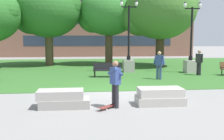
{
  "coord_description": "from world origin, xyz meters",
  "views": [
    {
      "loc": [
        -1.19,
        -12.11,
        2.5
      ],
      "look_at": [
        -0.05,
        -1.4,
        1.2
      ],
      "focal_mm": 42.0,
      "sensor_mm": 36.0,
      "label": 1
    }
  ],
  "objects_px": {
    "lamp_post_left": "(191,59)",
    "concrete_block_left": "(160,96)",
    "person_bystander_far_lawn": "(159,64)",
    "concrete_block_center": "(63,99)",
    "park_bench_near_left": "(107,69)",
    "skateboard": "(108,106)",
    "lamp_post_right": "(129,58)",
    "person_bystander_near_lawn": "(199,61)",
    "person_skateboarder": "(115,81)"
  },
  "relations": [
    {
      "from": "concrete_block_left",
      "to": "skateboard",
      "type": "bearing_deg",
      "value": -168.84
    },
    {
      "from": "person_bystander_near_lawn",
      "to": "person_bystander_far_lawn",
      "type": "bearing_deg",
      "value": -154.74
    },
    {
      "from": "concrete_block_left",
      "to": "lamp_post_right",
      "type": "bearing_deg",
      "value": 87.49
    },
    {
      "from": "lamp_post_left",
      "to": "concrete_block_left",
      "type": "bearing_deg",
      "value": -118.86
    },
    {
      "from": "person_skateboarder",
      "to": "person_bystander_far_lawn",
      "type": "distance_m",
      "value": 7.08
    },
    {
      "from": "concrete_block_left",
      "to": "lamp_post_right",
      "type": "xyz_separation_m",
      "value": [
        0.42,
        9.64,
        0.77
      ]
    },
    {
      "from": "park_bench_near_left",
      "to": "concrete_block_center",
      "type": "bearing_deg",
      "value": -107.22
    },
    {
      "from": "skateboard",
      "to": "lamp_post_right",
      "type": "xyz_separation_m",
      "value": [
        2.44,
        10.04,
        0.99
      ]
    },
    {
      "from": "person_skateboarder",
      "to": "lamp_post_left",
      "type": "relative_size",
      "value": 0.34
    },
    {
      "from": "skateboard",
      "to": "person_bystander_near_lawn",
      "type": "height_order",
      "value": "person_bystander_near_lawn"
    },
    {
      "from": "concrete_block_center",
      "to": "lamp_post_right",
      "type": "bearing_deg",
      "value": 67.17
    },
    {
      "from": "concrete_block_center",
      "to": "person_bystander_near_lawn",
      "type": "distance_m",
      "value": 11.36
    },
    {
      "from": "person_bystander_near_lawn",
      "to": "person_bystander_far_lawn",
      "type": "relative_size",
      "value": 1.0
    },
    {
      "from": "concrete_block_left",
      "to": "lamp_post_right",
      "type": "relative_size",
      "value": 0.34
    },
    {
      "from": "concrete_block_center",
      "to": "concrete_block_left",
      "type": "xyz_separation_m",
      "value": [
        3.65,
        0.02,
        0.0
      ]
    },
    {
      "from": "park_bench_near_left",
      "to": "lamp_post_left",
      "type": "xyz_separation_m",
      "value": [
        6.24,
        1.54,
        0.51
      ]
    },
    {
      "from": "person_bystander_far_lawn",
      "to": "lamp_post_left",
      "type": "bearing_deg",
      "value": 42.16
    },
    {
      "from": "person_skateboarder",
      "to": "person_bystander_near_lawn",
      "type": "xyz_separation_m",
      "value": [
        6.64,
        7.72,
        0.01
      ]
    },
    {
      "from": "concrete_block_left",
      "to": "person_skateboarder",
      "type": "relative_size",
      "value": 1.05
    },
    {
      "from": "lamp_post_right",
      "to": "lamp_post_left",
      "type": "bearing_deg",
      "value": -10.69
    },
    {
      "from": "skateboard",
      "to": "person_bystander_far_lawn",
      "type": "distance_m",
      "value": 7.37
    },
    {
      "from": "concrete_block_center",
      "to": "lamp_post_right",
      "type": "xyz_separation_m",
      "value": [
        4.07,
        9.66,
        0.77
      ]
    },
    {
      "from": "concrete_block_left",
      "to": "park_bench_near_left",
      "type": "relative_size",
      "value": 0.97
    },
    {
      "from": "concrete_block_center",
      "to": "skateboard",
      "type": "relative_size",
      "value": 2.17
    },
    {
      "from": "concrete_block_center",
      "to": "park_bench_near_left",
      "type": "distance_m",
      "value": 7.63
    },
    {
      "from": "concrete_block_left",
      "to": "person_bystander_near_lawn",
      "type": "distance_m",
      "value": 8.94
    },
    {
      "from": "person_skateboarder",
      "to": "person_bystander_near_lawn",
      "type": "relative_size",
      "value": 1.0
    },
    {
      "from": "skateboard",
      "to": "park_bench_near_left",
      "type": "distance_m",
      "value": 7.7
    },
    {
      "from": "park_bench_near_left",
      "to": "concrete_block_left",
      "type": "bearing_deg",
      "value": -79.18
    },
    {
      "from": "lamp_post_right",
      "to": "person_bystander_near_lawn",
      "type": "relative_size",
      "value": 3.07
    },
    {
      "from": "concrete_block_left",
      "to": "person_bystander_far_lawn",
      "type": "xyz_separation_m",
      "value": [
        1.67,
        5.93,
        0.68
      ]
    },
    {
      "from": "lamp_post_left",
      "to": "person_bystander_near_lawn",
      "type": "height_order",
      "value": "lamp_post_left"
    },
    {
      "from": "concrete_block_left",
      "to": "lamp_post_left",
      "type": "bearing_deg",
      "value": 61.14
    },
    {
      "from": "person_skateboarder",
      "to": "person_bystander_near_lawn",
      "type": "height_order",
      "value": "person_bystander_near_lawn"
    },
    {
      "from": "park_bench_near_left",
      "to": "person_bystander_near_lawn",
      "type": "bearing_deg",
      "value": 1.67
    },
    {
      "from": "park_bench_near_left",
      "to": "lamp_post_right",
      "type": "relative_size",
      "value": 0.35
    },
    {
      "from": "person_skateboarder",
      "to": "skateboard",
      "type": "xyz_separation_m",
      "value": [
        -0.27,
        -0.13,
        -0.89
      ]
    },
    {
      "from": "lamp_post_left",
      "to": "lamp_post_right",
      "type": "distance_m",
      "value": 4.51
    },
    {
      "from": "person_skateboarder",
      "to": "skateboard",
      "type": "relative_size",
      "value": 1.97
    },
    {
      "from": "lamp_post_right",
      "to": "person_bystander_near_lawn",
      "type": "xyz_separation_m",
      "value": [
        4.47,
        -2.2,
        -0.1
      ]
    },
    {
      "from": "lamp_post_right",
      "to": "person_bystander_far_lawn",
      "type": "xyz_separation_m",
      "value": [
        1.25,
        -3.72,
        -0.1
      ]
    },
    {
      "from": "skateboard",
      "to": "person_bystander_near_lawn",
      "type": "relative_size",
      "value": 0.51
    },
    {
      "from": "concrete_block_left",
      "to": "skateboard",
      "type": "distance_m",
      "value": 2.07
    },
    {
      "from": "concrete_block_left",
      "to": "lamp_post_left",
      "type": "distance_m",
      "value": 10.08
    },
    {
      "from": "concrete_block_center",
      "to": "park_bench_near_left",
      "type": "relative_size",
      "value": 1.01
    },
    {
      "from": "lamp_post_left",
      "to": "lamp_post_right",
      "type": "xyz_separation_m",
      "value": [
        -4.43,
        0.84,
        0.03
      ]
    },
    {
      "from": "concrete_block_center",
      "to": "person_bystander_far_lawn",
      "type": "distance_m",
      "value": 8.0
    },
    {
      "from": "concrete_block_center",
      "to": "person_bystander_near_lawn",
      "type": "xyz_separation_m",
      "value": [
        8.54,
        7.47,
        0.68
      ]
    },
    {
      "from": "concrete_block_left",
      "to": "lamp_post_left",
      "type": "height_order",
      "value": "lamp_post_left"
    },
    {
      "from": "lamp_post_right",
      "to": "concrete_block_left",
      "type": "bearing_deg",
      "value": -92.51
    }
  ]
}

